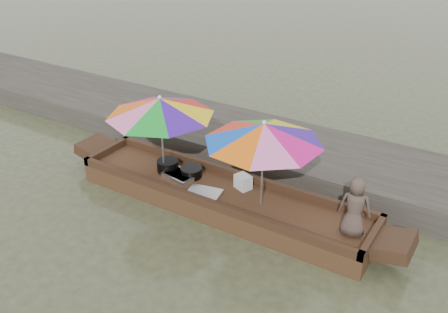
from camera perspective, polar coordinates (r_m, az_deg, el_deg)
The scene contains 11 objects.
water at distance 9.10m, azimuth -0.34°, elevation -5.84°, with size 80.00×80.00×0.00m, color #393D2B.
dock at distance 10.65m, azimuth 5.99°, elevation 0.86°, with size 22.00×2.20×0.50m, color #2D2B26.
boat_hull at distance 9.00m, azimuth -0.34°, elevation -4.91°, with size 5.56×1.20×0.35m, color #3E2312.
cooking_pot at distance 9.56m, azimuth -6.44°, elevation -1.04°, with size 0.41×0.41×0.22m, color black.
tray_crayfish at distance 9.32m, azimuth -5.07°, elevation -2.22°, with size 0.59×0.41×0.09m, color silver.
tray_scallop at distance 8.79m, azimuth -2.30°, elevation -4.23°, with size 0.59×0.41×0.06m, color silver.
charcoal_grill at distance 9.33m, azimuth -3.76°, elevation -1.83°, with size 0.39×0.39×0.18m, color black.
supply_bag at distance 8.94m, azimuth 2.19°, elevation -2.91°, with size 0.28×0.22×0.26m, color silver.
vendor at distance 7.82m, azimuth 14.75°, elevation -5.56°, with size 0.50×0.32×1.01m, color #493A32.
umbrella_bow at distance 9.21m, azimuth -7.10°, elevation 2.40°, with size 1.97×1.97×1.55m, color yellow, non-canonical shape.
umbrella_stern at distance 8.18m, azimuth 4.42°, elevation -0.88°, with size 1.96×1.96×1.55m, color #3B14A5, non-canonical shape.
Camera 1 is at (4.07, -6.41, 5.01)m, focal length 40.00 mm.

